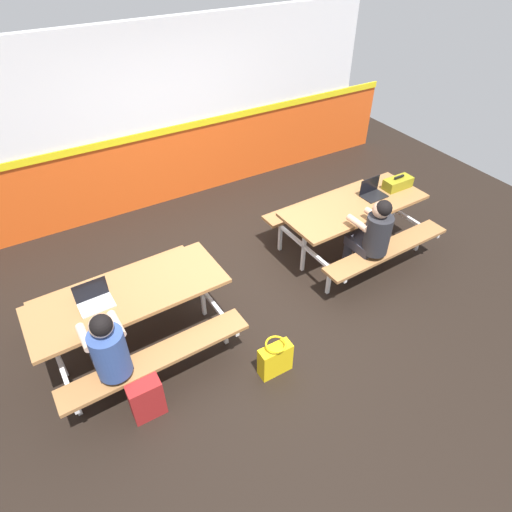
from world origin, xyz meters
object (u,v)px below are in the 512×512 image
at_px(picnic_table_right, 353,215).
at_px(student_nearer, 108,350).
at_px(laptop_dark, 372,192).
at_px(laptop_silver, 94,300).
at_px(student_further, 372,234).
at_px(backpack_dark, 146,398).
at_px(toolbox_grey, 398,183).
at_px(picnic_table_left, 131,305).
at_px(tote_bag_bright, 275,359).

bearing_deg(picnic_table_right, student_nearer, -168.53).
bearing_deg(laptop_dark, laptop_silver, -177.88).
xyz_separation_m(student_further, backpack_dark, (-2.98, -0.39, -0.49)).
bearing_deg(toolbox_grey, student_nearer, -170.23).
height_order(picnic_table_right, toolbox_grey, toolbox_grey).
distance_m(laptop_silver, laptop_dark, 3.64).
relative_size(picnic_table_right, laptop_silver, 5.98).
bearing_deg(student_further, picnic_table_left, 170.75).
relative_size(student_further, laptop_dark, 3.69).
distance_m(student_further, tote_bag_bright, 1.89).
bearing_deg(student_nearer, toolbox_grey, 9.77).
distance_m(picnic_table_right, tote_bag_bright, 2.30).
xyz_separation_m(picnic_table_right, laptop_silver, (-3.31, -0.09, 0.21)).
bearing_deg(laptop_silver, toolbox_grey, 1.57).
relative_size(picnic_table_right, laptop_dark, 5.98).
bearing_deg(picnic_table_left, laptop_silver, 175.02).
bearing_deg(picnic_table_left, tote_bag_bright, -44.95).
xyz_separation_m(student_nearer, laptop_silver, (0.05, 0.60, 0.08)).
bearing_deg(picnic_table_left, backpack_dark, -103.30).
relative_size(laptop_dark, toolbox_grey, 0.82).
bearing_deg(student_nearer, laptop_silver, 84.93).
xyz_separation_m(picnic_table_left, student_nearer, (-0.36, -0.57, 0.13)).
bearing_deg(tote_bag_bright, picnic_table_left, 135.05).
relative_size(picnic_table_right, backpack_dark, 4.45).
relative_size(student_further, tote_bag_bright, 2.81).
height_order(picnic_table_left, student_nearer, student_nearer).
height_order(laptop_silver, toolbox_grey, laptop_silver).
height_order(picnic_table_left, tote_bag_bright, picnic_table_left).
distance_m(picnic_table_right, toolbox_grey, 0.78).
xyz_separation_m(picnic_table_right, student_further, (-0.22, -0.56, 0.13)).
bearing_deg(picnic_table_left, picnic_table_right, 2.15).
bearing_deg(picnic_table_left, student_further, -9.25).
relative_size(laptop_silver, backpack_dark, 0.74).
distance_m(picnic_table_left, toolbox_grey, 3.76).
relative_size(student_nearer, student_further, 1.00).
relative_size(laptop_dark, backpack_dark, 0.74).
bearing_deg(tote_bag_bright, backpack_dark, 170.40).
height_order(laptop_silver, backpack_dark, laptop_silver).
xyz_separation_m(picnic_table_right, laptop_dark, (0.33, 0.05, 0.21)).
bearing_deg(picnic_table_right, laptop_dark, 8.50).
bearing_deg(laptop_silver, student_further, -8.83).
bearing_deg(picnic_table_right, student_further, -111.61).
bearing_deg(student_further, laptop_silver, 171.17).
distance_m(student_further, laptop_dark, 0.83).
relative_size(picnic_table_right, student_nearer, 1.62).
bearing_deg(tote_bag_bright, student_nearer, 160.98).
bearing_deg(tote_bag_bright, picnic_table_right, 31.16).
height_order(student_further, toolbox_grey, student_further).
height_order(student_further, tote_bag_bright, student_further).
distance_m(student_further, toolbox_grey, 1.14).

